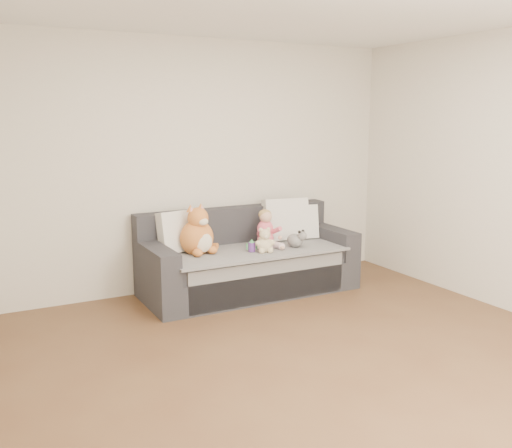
{
  "coord_description": "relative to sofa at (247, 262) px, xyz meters",
  "views": [
    {
      "loc": [
        -2.27,
        -3.07,
        1.82
      ],
      "look_at": [
        0.35,
        1.87,
        0.75
      ],
      "focal_mm": 40.0,
      "sensor_mm": 36.0,
      "label": 1
    }
  ],
  "objects": [
    {
      "name": "toddler",
      "position": [
        0.21,
        -0.03,
        0.33
      ],
      "size": [
        0.27,
        0.39,
        0.39
      ],
      "rotation": [
        0.0,
        0.0,
        -0.09
      ],
      "color": "#DF5B4E",
      "rests_on": "sofa"
    },
    {
      "name": "plush_cow",
      "position": [
        0.45,
        -0.23,
        0.24
      ],
      "size": [
        0.16,
        0.23,
        0.19
      ],
      "rotation": [
        0.0,
        0.0,
        0.38
      ],
      "color": "white",
      "rests_on": "sofa"
    },
    {
      "name": "cushion_right_front",
      "position": [
        0.7,
        0.1,
        0.35
      ],
      "size": [
        0.43,
        0.25,
        0.39
      ],
      "rotation": [
        0.0,
        0.0,
        -0.16
      ],
      "color": "beige",
      "rests_on": "sofa"
    },
    {
      "name": "teddy_bear",
      "position": [
        0.05,
        -0.28,
        0.27
      ],
      "size": [
        0.2,
        0.16,
        0.26
      ],
      "rotation": [
        0.0,
        0.0,
        -0.21
      ],
      "color": "tan",
      "rests_on": "sofa"
    },
    {
      "name": "cushion_left",
      "position": [
        -0.68,
        0.16,
        0.37
      ],
      "size": [
        0.48,
        0.28,
        0.43
      ],
      "rotation": [
        0.0,
        0.0,
        0.18
      ],
      "color": "beige",
      "rests_on": "sofa"
    },
    {
      "name": "sippy_cup",
      "position": [
        -0.06,
        -0.2,
        0.23
      ],
      "size": [
        0.11,
        0.09,
        0.13
      ],
      "rotation": [
        0.0,
        0.0,
        -0.29
      ],
      "color": "#653695",
      "rests_on": "sofa"
    },
    {
      "name": "room_shell",
      "position": [
        -0.35,
        -1.64,
        0.99
      ],
      "size": [
        5.0,
        5.0,
        5.0
      ],
      "color": "brown",
      "rests_on": "ground"
    },
    {
      "name": "sofa",
      "position": [
        0.0,
        0.0,
        0.0
      ],
      "size": [
        2.2,
        0.94,
        0.85
      ],
      "color": "#2A2A2F",
      "rests_on": "ground"
    },
    {
      "name": "cushion_right_back",
      "position": [
        0.54,
        0.14,
        0.39
      ],
      "size": [
        0.52,
        0.29,
        0.47
      ],
      "rotation": [
        0.0,
        0.0,
        -0.15
      ],
      "color": "beige",
      "rests_on": "sofa"
    },
    {
      "name": "plush_cat",
      "position": [
        -0.55,
        -0.01,
        0.35
      ],
      "size": [
        0.42,
        0.4,
        0.52
      ],
      "rotation": [
        0.0,
        0.0,
        0.23
      ],
      "color": "#C8782C",
      "rests_on": "sofa"
    }
  ]
}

